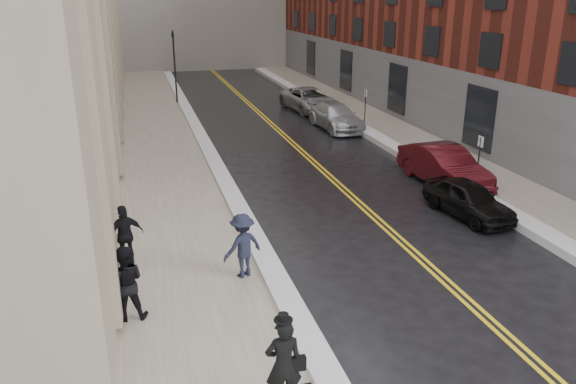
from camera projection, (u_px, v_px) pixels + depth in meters
ground at (381, 314)px, 14.33m from camera, size 160.00×160.00×0.00m
sidewalk_left at (163, 157)px, 27.70m from camera, size 4.00×64.00×0.15m
sidewalk_right at (411, 139)px, 31.07m from camera, size 3.00×64.00×0.15m
lane_stripe_a at (296, 148)px, 29.45m from camera, size 0.12×64.00×0.01m
lane_stripe_b at (301, 148)px, 29.51m from camera, size 0.12×64.00×0.01m
snow_ridge_left at (209, 152)px, 28.26m from camera, size 0.70×60.80×0.26m
snow_ridge_right at (380, 140)px, 30.59m from camera, size 0.85×60.80×0.30m
traffic_signal at (175, 61)px, 39.87m from camera, size 0.18×0.15×5.20m
parking_sign_near at (479, 157)px, 23.10m from camera, size 0.06×0.35×2.23m
parking_sign_far at (365, 104)px, 34.00m from camera, size 0.06×0.35×2.23m
car_black at (468, 199)px, 20.41m from camera, size 2.08×4.06×1.32m
car_maroon at (444, 166)px, 23.73m from camera, size 2.05×5.08×1.64m
car_silver_near at (336, 117)px, 33.44m from camera, size 2.34×5.18×1.47m
car_silver_far at (310, 100)px, 38.43m from camera, size 3.26×5.88×1.56m
pedestrian_main at (283, 365)px, 10.61m from camera, size 0.74×0.51×1.95m
pedestrian_a at (125, 283)px, 13.61m from camera, size 0.98×0.78×1.93m
pedestrian_b at (243, 245)px, 15.68m from camera, size 1.39×1.12×1.87m
pedestrian_c at (125, 235)px, 16.37m from camera, size 1.17×0.78×1.85m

